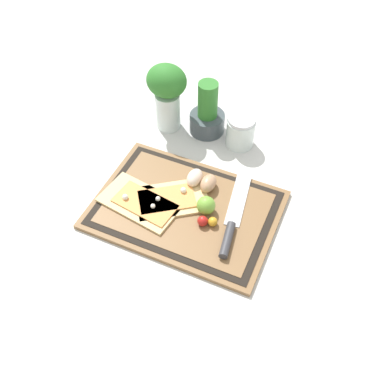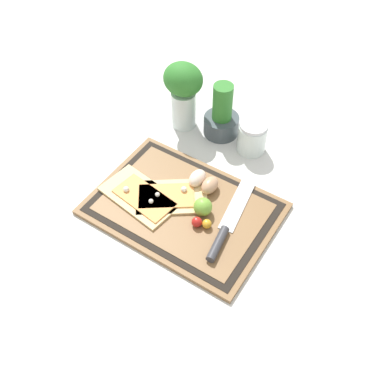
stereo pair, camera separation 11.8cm
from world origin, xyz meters
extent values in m
plane|color=silver|center=(0.00, 0.00, 0.00)|extent=(6.00, 6.00, 0.00)
cube|color=brown|center=(0.00, 0.00, 0.01)|extent=(0.47, 0.33, 0.01)
cube|color=black|center=(0.00, 0.00, 0.01)|extent=(0.44, 0.31, 0.00)
cube|color=brown|center=(0.00, 0.00, 0.01)|extent=(0.41, 0.27, 0.00)
cube|color=#DBBC7F|center=(-0.11, -0.03, 0.02)|extent=(0.22, 0.15, 0.01)
cube|color=#E08E47|center=(-0.10, -0.04, 0.02)|extent=(0.17, 0.11, 0.00)
sphere|color=silver|center=(-0.15, -0.04, 0.03)|extent=(0.02, 0.02, 0.02)
sphere|color=silver|center=(-0.07, -0.04, 0.03)|extent=(0.01, 0.01, 0.01)
cube|color=#DBBC7F|center=(-0.04, 0.01, 0.02)|extent=(0.22, 0.20, 0.01)
cube|color=#E08E47|center=(-0.05, 0.00, 0.02)|extent=(0.17, 0.15, 0.00)
sphere|color=silver|center=(-0.02, 0.04, 0.03)|extent=(0.02, 0.02, 0.02)
sphere|color=silver|center=(-0.07, -0.01, 0.03)|extent=(0.01, 0.01, 0.01)
cube|color=silver|center=(0.12, 0.08, 0.02)|extent=(0.07, 0.19, 0.00)
cylinder|color=#38383D|center=(0.14, -0.06, 0.03)|extent=(0.04, 0.10, 0.02)
ellipsoid|color=tan|center=(0.03, 0.08, 0.04)|extent=(0.04, 0.06, 0.04)
ellipsoid|color=beige|center=(-0.01, 0.09, 0.04)|extent=(0.04, 0.06, 0.04)
sphere|color=#70A838|center=(0.05, 0.01, 0.04)|extent=(0.05, 0.05, 0.05)
sphere|color=red|center=(0.06, -0.03, 0.03)|extent=(0.03, 0.03, 0.03)
sphere|color=gold|center=(0.09, -0.02, 0.03)|extent=(0.02, 0.02, 0.02)
cylinder|color=#3D474C|center=(-0.07, 0.32, 0.03)|extent=(0.11, 0.11, 0.06)
cylinder|color=#2D7528|center=(-0.07, 0.32, 0.10)|extent=(0.06, 0.06, 0.14)
cylinder|color=silver|center=(0.04, 0.30, 0.04)|extent=(0.08, 0.08, 0.09)
cylinder|color=olive|center=(0.04, 0.30, 0.02)|extent=(0.07, 0.07, 0.03)
cylinder|color=silver|center=(0.04, 0.30, 0.09)|extent=(0.08, 0.08, 0.01)
cylinder|color=silver|center=(-0.19, 0.29, 0.06)|extent=(0.07, 0.07, 0.12)
ellipsoid|color=#2D7528|center=(-0.19, 0.29, 0.17)|extent=(0.12, 0.10, 0.10)
camera|label=1|loc=(0.31, -0.66, 0.93)|focal=42.00mm
camera|label=2|loc=(0.41, -0.60, 0.93)|focal=42.00mm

